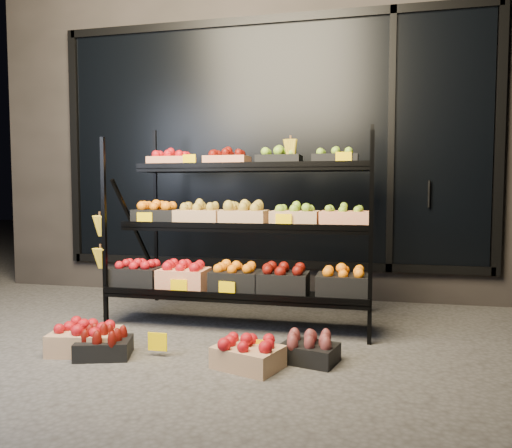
% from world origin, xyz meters
% --- Properties ---
extents(ground, '(24.00, 24.00, 0.00)m').
position_xyz_m(ground, '(0.00, 0.00, 0.00)').
color(ground, '#514F4C').
rests_on(ground, ground).
extents(building, '(6.00, 2.08, 3.50)m').
position_xyz_m(building, '(0.00, 2.59, 1.75)').
color(building, '#2D2826').
rests_on(building, ground).
extents(display_rack, '(2.18, 1.02, 1.66)m').
position_xyz_m(display_rack, '(-0.01, 0.60, 0.79)').
color(display_rack, black).
rests_on(display_rack, ground).
extents(tag_floor_a, '(0.13, 0.01, 0.12)m').
position_xyz_m(tag_floor_a, '(-0.32, -0.40, 0.06)').
color(tag_floor_a, '#FFCC00').
rests_on(tag_floor_a, ground).
extents(tag_floor_b, '(0.13, 0.01, 0.12)m').
position_xyz_m(tag_floor_b, '(0.32, -0.40, 0.06)').
color(tag_floor_b, '#FFCC00').
rests_on(tag_floor_b, ground).
extents(floor_crate_left, '(0.48, 0.38, 0.21)m').
position_xyz_m(floor_crate_left, '(-0.84, -0.42, 0.10)').
color(floor_crate_left, tan).
rests_on(floor_crate_left, ground).
extents(floor_crate_midleft, '(0.40, 0.34, 0.18)m').
position_xyz_m(floor_crate_midleft, '(-0.66, -0.48, 0.08)').
color(floor_crate_midleft, black).
rests_on(floor_crate_midleft, ground).
extents(floor_crate_midright, '(0.46, 0.40, 0.20)m').
position_xyz_m(floor_crate_midright, '(0.30, -0.46, 0.09)').
color(floor_crate_midright, tan).
rests_on(floor_crate_midright, ground).
extents(floor_crate_right, '(0.39, 0.33, 0.18)m').
position_xyz_m(floor_crate_right, '(0.66, -0.28, 0.08)').
color(floor_crate_right, black).
rests_on(floor_crate_right, ground).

